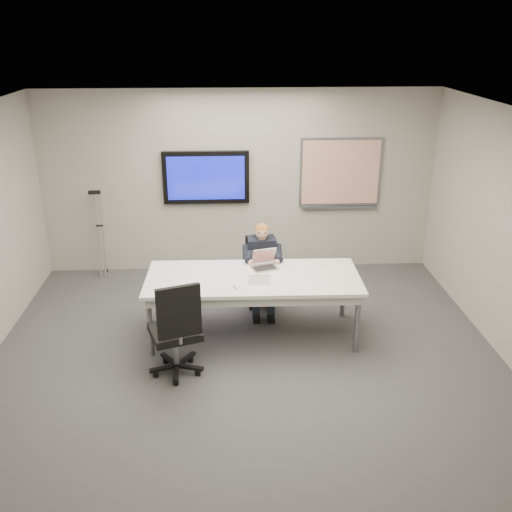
{
  "coord_description": "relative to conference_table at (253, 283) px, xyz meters",
  "views": [
    {
      "loc": [
        -0.2,
        -5.48,
        3.63
      ],
      "look_at": [
        0.14,
        0.85,
        1.06
      ],
      "focal_mm": 40.0,
      "sensor_mm": 36.0,
      "label": 1
    }
  ],
  "objects": [
    {
      "name": "wall_back",
      "position": [
        -0.11,
        2.18,
        0.69
      ],
      "size": [
        6.0,
        0.02,
        2.8
      ],
      "primitive_type": "cube",
      "color": "#A4A094",
      "rests_on": "ground"
    },
    {
      "name": "office_chair_far",
      "position": [
        0.15,
        0.86,
        -0.41
      ],
      "size": [
        0.5,
        0.5,
        0.96
      ],
      "rotation": [
        0.0,
        0.0,
        0.11
      ],
      "color": "black",
      "rests_on": "ground"
    },
    {
      "name": "ceiling",
      "position": [
        -0.11,
        -0.82,
        2.09
      ],
      "size": [
        6.0,
        6.0,
        0.02
      ],
      "primitive_type": "cube",
      "color": "white",
      "rests_on": "wall_back"
    },
    {
      "name": "office_chair_near",
      "position": [
        -0.88,
        -0.85,
        -0.34
      ],
      "size": [
        0.71,
        0.71,
        1.17
      ],
      "rotation": [
        0.0,
        0.0,
        3.47
      ],
      "color": "black",
      "rests_on": "ground"
    },
    {
      "name": "wall_front",
      "position": [
        -0.11,
        -3.82,
        0.69
      ],
      "size": [
        6.0,
        0.02,
        2.8
      ],
      "primitive_type": "cube",
      "color": "#A4A094",
      "rests_on": "ground"
    },
    {
      "name": "crutch",
      "position": [
        -2.23,
        1.98,
        0.01
      ],
      "size": [
        0.29,
        0.57,
        1.46
      ],
      "primitive_type": null,
      "rotation": [
        -0.17,
        0.0,
        0.2
      ],
      "color": "#B1B4B9",
      "rests_on": "ground"
    },
    {
      "name": "seated_person",
      "position": [
        0.16,
        0.63,
        -0.22
      ],
      "size": [
        0.38,
        0.65,
        1.21
      ],
      "rotation": [
        0.0,
        0.0,
        0.03
      ],
      "color": "#1F2635",
      "rests_on": "office_chair_far"
    },
    {
      "name": "laptop",
      "position": [
        0.15,
        0.29,
        0.15
      ],
      "size": [
        0.37,
        0.38,
        0.22
      ],
      "rotation": [
        0.0,
        0.0,
        0.31
      ],
      "color": "#ADADB0",
      "rests_on": "conference_table"
    },
    {
      "name": "tv_display",
      "position": [
        -0.61,
        2.12,
        0.79
      ],
      "size": [
        1.3,
        0.09,
        0.8
      ],
      "color": "black",
      "rests_on": "wall_back"
    },
    {
      "name": "name_tent",
      "position": [
        0.06,
        -0.19,
        0.14
      ],
      "size": [
        0.26,
        0.07,
        0.1
      ],
      "primitive_type": null,
      "rotation": [
        0.0,
        0.0,
        0.01
      ],
      "color": "white",
      "rests_on": "conference_table"
    },
    {
      "name": "conference_table",
      "position": [
        0.0,
        0.0,
        0.0
      ],
      "size": [
        2.61,
        1.13,
        0.8
      ],
      "rotation": [
        0.0,
        0.0,
        -0.02
      ],
      "color": "white",
      "rests_on": "ground"
    },
    {
      "name": "pen",
      "position": [
        -0.23,
        -0.3,
        0.1
      ],
      "size": [
        0.04,
        0.12,
        0.01
      ],
      "primitive_type": "cylinder",
      "rotation": [
        0.0,
        1.57,
        1.82
      ],
      "color": "black",
      "rests_on": "conference_table"
    },
    {
      "name": "whiteboard",
      "position": [
        1.44,
        2.15,
        0.82
      ],
      "size": [
        1.25,
        0.08,
        1.1
      ],
      "color": "gray",
      "rests_on": "wall_back"
    },
    {
      "name": "floor",
      "position": [
        -0.11,
        -0.82,
        -0.71
      ],
      "size": [
        6.0,
        6.0,
        0.02
      ],
      "primitive_type": "cube",
      "color": "#3B3B3D",
      "rests_on": "ground"
    }
  ]
}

